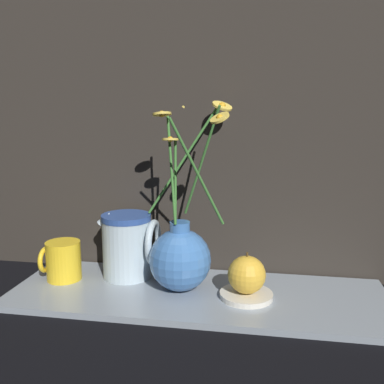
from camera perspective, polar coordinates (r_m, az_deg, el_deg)
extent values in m
plane|color=black|center=(0.86, 0.72, -13.90)|extent=(6.00, 6.00, 0.00)
cube|color=gray|center=(0.85, 0.72, -13.53)|extent=(0.73, 0.25, 0.01)
cube|color=#2D2823|center=(0.94, 2.24, 22.58)|extent=(1.23, 0.02, 1.10)
sphere|color=#3F72B7|center=(0.84, -1.61, -9.02)|extent=(0.12, 0.12, 0.12)
cylinder|color=#3F72B7|center=(0.82, -1.63, -5.02)|extent=(0.04, 0.04, 0.03)
cylinder|color=#3D7A33|center=(0.83, 1.25, 3.88)|extent=(0.08, 0.08, 0.22)
cylinder|color=#EAC64C|center=(0.86, 4.04, 11.38)|extent=(0.06, 0.06, 0.02)
sphere|color=gold|center=(0.86, 4.04, 11.38)|extent=(0.01, 0.01, 0.01)
cylinder|color=#3D7A33|center=(0.75, 0.81, 2.38)|extent=(0.09, 0.09, 0.20)
cylinder|color=#EAC64C|center=(0.70, 3.71, 9.84)|extent=(0.04, 0.04, 0.02)
sphere|color=gold|center=(0.70, 3.71, 9.84)|extent=(0.01, 0.01, 0.01)
cylinder|color=#3D7A33|center=(0.87, -1.29, 4.12)|extent=(0.14, 0.02, 0.22)
cylinder|color=#EAC64C|center=(0.93, -0.98, 11.23)|extent=(0.04, 0.04, 0.02)
sphere|color=gold|center=(0.93, -0.98, 11.23)|extent=(0.01, 0.01, 0.01)
cylinder|color=#3D7A33|center=(0.80, -2.23, 1.45)|extent=(0.01, 0.02, 0.16)
cylinder|color=#EAC64C|center=(0.80, -2.85, 7.05)|extent=(0.03, 0.03, 0.01)
sphere|color=gold|center=(0.80, -2.85, 7.05)|extent=(0.01, 0.01, 0.01)
cylinder|color=#3D7A33|center=(0.79, -2.79, 3.00)|extent=(0.03, 0.03, 0.20)
cylinder|color=#EAC64C|center=(0.78, -4.03, 10.33)|extent=(0.05, 0.05, 0.01)
sphere|color=gold|center=(0.78, -4.03, 10.33)|extent=(0.01, 0.01, 0.01)
cylinder|color=yellow|center=(0.94, -16.74, -8.75)|extent=(0.07, 0.07, 0.08)
torus|color=yellow|center=(0.95, -18.94, -8.51)|extent=(0.01, 0.06, 0.06)
cylinder|color=silver|center=(0.91, -8.68, -7.09)|extent=(0.10, 0.10, 0.13)
cylinder|color=#2D4C93|center=(0.90, -8.79, -3.37)|extent=(0.10, 0.10, 0.01)
torus|color=silver|center=(0.90, -5.18, -6.68)|extent=(0.01, 0.09, 0.09)
cone|color=silver|center=(0.91, -11.34, -3.48)|extent=(0.04, 0.03, 0.04)
cylinder|color=silver|center=(0.83, 7.23, -13.48)|extent=(0.10, 0.10, 0.01)
sphere|color=gold|center=(0.82, 7.30, -10.88)|extent=(0.07, 0.07, 0.07)
cylinder|color=#4C3819|center=(0.80, 7.37, -8.25)|extent=(0.00, 0.00, 0.01)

